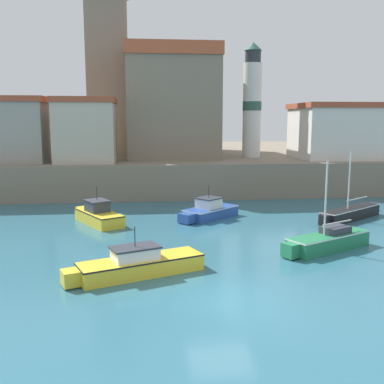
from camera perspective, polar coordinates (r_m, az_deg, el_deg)
ground_plane at (r=17.73m, az=3.71°, el=-13.56°), size 200.00×200.00×0.00m
quay_seawall at (r=57.75m, az=-3.21°, el=3.88°), size 120.00×40.00×3.08m
sailboat_green_0 at (r=25.02m, az=16.81°, el=-5.92°), size 5.58×3.63×4.76m
motorboat_yellow_2 at (r=20.33m, az=-6.93°, el=-9.09°), size 6.29×3.55×2.23m
motorboat_yellow_4 at (r=30.68m, az=-11.87°, el=-2.85°), size 3.67×5.14×2.46m
sailboat_black_5 at (r=32.94m, az=19.42°, el=-2.55°), size 5.79×4.39×4.69m
motorboat_blue_6 at (r=31.51m, az=2.15°, el=-2.40°), size 4.61×4.31×2.38m
church at (r=49.99m, az=-4.00°, el=11.77°), size 13.50×17.90×17.88m
lighthouse at (r=46.28m, az=7.64°, el=11.18°), size 1.88×1.88×11.30m
harbor_shed_near_wharf at (r=46.58m, az=17.96°, el=7.41°), size 8.25×7.32×5.34m
harbor_shed_far_end at (r=41.11m, az=-13.39°, el=7.68°), size 5.42×4.70×5.69m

